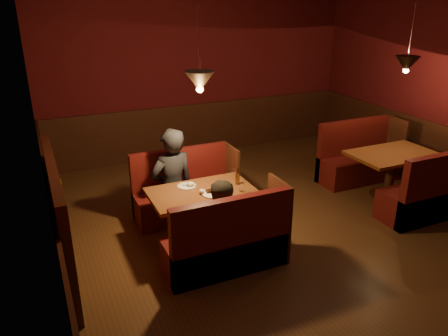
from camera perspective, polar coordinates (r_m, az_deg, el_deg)
name	(u,v)px	position (r m, az deg, el deg)	size (l,w,h in m)	color
room	(283,160)	(5.44, 7.75, 1.03)	(6.02, 7.02, 2.92)	#53351D
main_table	(203,202)	(5.48, -2.74, -4.49)	(1.30, 0.79, 0.91)	#5D2D10
main_bench_far	(185,196)	(6.21, -5.10, -3.60)	(1.43, 0.51, 0.97)	#42110F
main_bench_near	(229,246)	(5.00, 0.64, -10.18)	(1.43, 0.51, 0.97)	#42110F
second_table	(392,164)	(7.14, 21.05, 0.44)	(1.29, 0.82, 0.73)	#5D2D10
second_bench_far	(358,161)	(7.75, 17.07, 0.87)	(1.42, 0.53, 1.02)	#42110F
second_bench_near	(431,196)	(6.78, 25.47, -3.38)	(1.42, 0.53, 1.02)	#42110F
diner_a	(172,165)	(5.81, -6.87, 0.36)	(0.62, 0.41, 1.71)	black
diner_b	(225,210)	(4.92, 0.15, -5.53)	(0.68, 0.53, 1.40)	#3A352C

